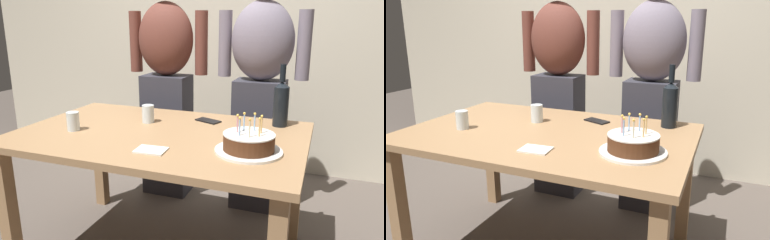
% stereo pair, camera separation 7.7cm
% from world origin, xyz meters
% --- Properties ---
extents(back_wall, '(5.20, 0.10, 2.60)m').
position_xyz_m(back_wall, '(0.00, 1.55, 1.30)').
color(back_wall, beige).
rests_on(back_wall, ground_plane).
extents(dining_table, '(1.50, 0.96, 0.74)m').
position_xyz_m(dining_table, '(0.00, 0.00, 0.64)').
color(dining_table, '#A37A51').
rests_on(dining_table, ground_plane).
extents(birthday_cake, '(0.30, 0.30, 0.17)m').
position_xyz_m(birthday_cake, '(0.50, -0.14, 0.78)').
color(birthday_cake, white).
rests_on(birthday_cake, dining_table).
extents(water_glass_near, '(0.07, 0.07, 0.10)m').
position_xyz_m(water_glass_near, '(-0.45, -0.13, 0.79)').
color(water_glass_near, silver).
rests_on(water_glass_near, dining_table).
extents(water_glass_far, '(0.07, 0.07, 0.10)m').
position_xyz_m(water_glass_far, '(-0.15, 0.15, 0.79)').
color(water_glass_far, silver).
rests_on(water_glass_far, dining_table).
extents(wine_bottle, '(0.08, 0.08, 0.34)m').
position_xyz_m(wine_bottle, '(0.57, 0.35, 0.87)').
color(wine_bottle, black).
rests_on(wine_bottle, dining_table).
extents(cell_phone, '(0.16, 0.12, 0.01)m').
position_xyz_m(cell_phone, '(0.17, 0.29, 0.74)').
color(cell_phone, black).
rests_on(cell_phone, dining_table).
extents(napkin_stack, '(0.14, 0.11, 0.01)m').
position_xyz_m(napkin_stack, '(0.08, -0.27, 0.74)').
color(napkin_stack, white).
rests_on(napkin_stack, dining_table).
extents(person_man_bearded, '(0.61, 0.27, 1.66)m').
position_xyz_m(person_man_bearded, '(-0.31, 0.77, 0.87)').
color(person_man_bearded, '#33333D').
rests_on(person_man_bearded, ground_plane).
extents(person_woman_cardigan, '(0.61, 0.27, 1.66)m').
position_xyz_m(person_woman_cardigan, '(0.38, 0.77, 0.87)').
color(person_woman_cardigan, '#33333D').
rests_on(person_woman_cardigan, ground_plane).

